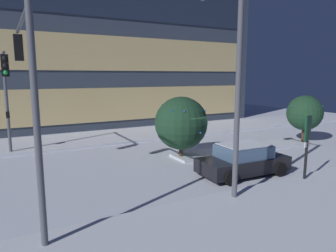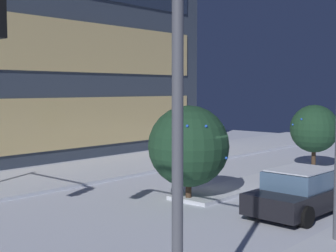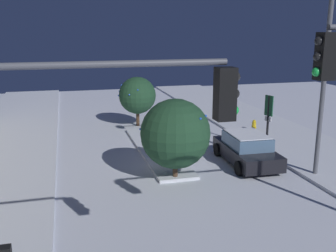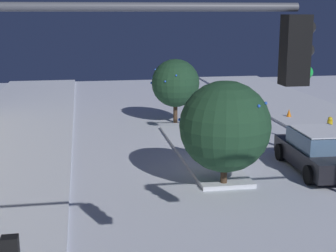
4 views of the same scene
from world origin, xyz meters
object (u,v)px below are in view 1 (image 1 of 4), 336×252
(car_near, at_px, (243,160))
(traffic_light_corner_near_left, at_px, (27,77))
(decorated_tree_median, at_px, (305,113))
(traffic_light_corner_far_left, at_px, (6,87))
(parking_info_sign, at_px, (307,140))
(decorated_tree_left_of_median, at_px, (181,123))
(street_lamp_arched, at_px, (227,56))

(car_near, distance_m, traffic_light_corner_near_left, 9.94)
(traffic_light_corner_near_left, relative_size, decorated_tree_median, 1.98)
(car_near, xyz_separation_m, traffic_light_corner_far_left, (-9.61, 7.91, 3.38))
(decorated_tree_median, bearing_deg, traffic_light_corner_far_left, 167.05)
(parking_info_sign, bearing_deg, decorated_tree_left_of_median, 10.16)
(traffic_light_corner_near_left, distance_m, decorated_tree_left_of_median, 9.36)
(street_lamp_arched, xyz_separation_m, parking_info_sign, (4.05, -0.64, -3.51))
(parking_info_sign, bearing_deg, traffic_light_corner_near_left, 64.67)
(street_lamp_arched, distance_m, decorated_tree_left_of_median, 6.41)
(parking_info_sign, bearing_deg, decorated_tree_median, -66.71)
(parking_info_sign, relative_size, decorated_tree_left_of_median, 0.84)
(car_near, relative_size, traffic_light_corner_far_left, 0.75)
(street_lamp_arched, bearing_deg, parking_info_sign, -93.59)
(decorated_tree_median, relative_size, decorated_tree_left_of_median, 0.94)
(car_near, height_order, decorated_tree_left_of_median, decorated_tree_left_of_median)
(decorated_tree_left_of_median, bearing_deg, traffic_light_corner_far_left, 154.76)
(traffic_light_corner_near_left, distance_m, decorated_tree_median, 18.58)
(car_near, bearing_deg, parking_info_sign, -47.34)
(car_near, relative_size, parking_info_sign, 1.51)
(traffic_light_corner_far_left, bearing_deg, decorated_tree_left_of_median, 64.76)
(traffic_light_corner_far_left, relative_size, street_lamp_arched, 0.71)
(street_lamp_arched, relative_size, parking_info_sign, 2.83)
(traffic_light_corner_near_left, bearing_deg, traffic_light_corner_far_left, 3.44)
(traffic_light_corner_far_left, height_order, decorated_tree_left_of_median, traffic_light_corner_far_left)
(parking_info_sign, relative_size, decorated_tree_median, 0.89)
(traffic_light_corner_far_left, xyz_separation_m, street_lamp_arched, (7.32, -9.33, 1.32))
(car_near, bearing_deg, decorated_tree_median, 24.73)
(parking_info_sign, xyz_separation_m, decorated_tree_left_of_median, (-2.86, 5.96, 0.15))
(street_lamp_arched, bearing_deg, traffic_light_corner_far_left, 43.52)
(decorated_tree_median, bearing_deg, parking_info_sign, -141.24)
(traffic_light_corner_far_left, distance_m, street_lamp_arched, 11.93)
(street_lamp_arched, xyz_separation_m, decorated_tree_median, (11.17, 5.08, -3.33))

